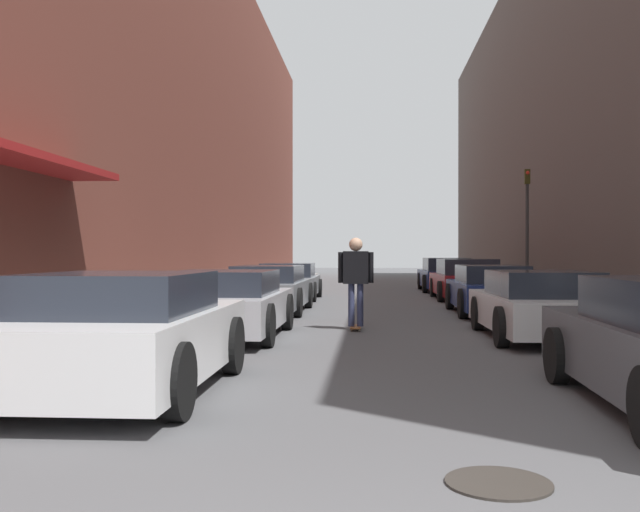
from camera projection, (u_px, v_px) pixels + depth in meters
The scene contains 16 objects.
ground at pixel (378, 305), 20.90m from camera, with size 103.91×103.91×0.00m, color #515154.
curb_strip_left at pixel (245, 293), 25.96m from camera, with size 1.80×47.23×0.12m.
curb_strip_right at pixel (513, 294), 25.26m from camera, with size 1.80×47.23×0.12m.
building_row_left at pixel (167, 110), 26.14m from camera, with size 4.90×47.23×13.54m.
building_row_right at pixel (597, 106), 25.02m from camera, with size 4.90×47.23×13.38m.
parked_car_left_0 at pixel (124, 333), 7.70m from camera, with size 2.05×4.08×1.31m.
parked_car_left_1 at pixel (226, 304), 12.78m from camera, with size 2.08×4.30×1.20m.
parked_car_left_2 at pixel (270, 289), 18.21m from camera, with size 1.92×4.64×1.20m.
parked_car_left_3 at pixel (289, 282), 23.31m from camera, with size 1.98×3.93×1.19m.
parked_car_right_1 at pixel (539, 305), 12.60m from camera, with size 1.95×4.24×1.20m.
parked_car_right_2 at pixel (490, 290), 17.68m from camera, with size 1.86×4.44×1.22m.
parked_car_right_3 at pixel (466, 280), 23.25m from camera, with size 2.07×4.38×1.33m.
parked_car_right_4 at pixel (446, 275), 28.35m from camera, with size 2.01×4.52×1.33m.
skateboarder at pixel (356, 273), 14.02m from camera, with size 0.70×0.78×1.82m.
manhole_cover at pixel (498, 483), 4.66m from camera, with size 0.70×0.70×0.02m.
traffic_light at pixel (527, 220), 21.65m from camera, with size 0.16×0.22×3.95m.
Camera 1 is at (-0.18, -2.07, 1.52)m, focal length 40.00 mm.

